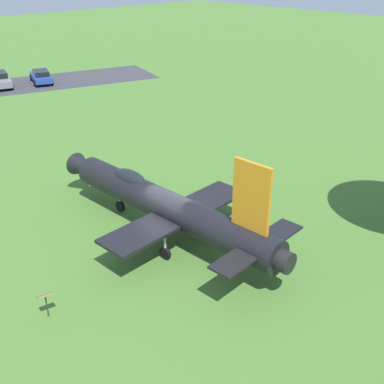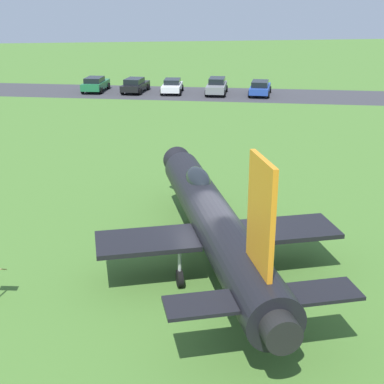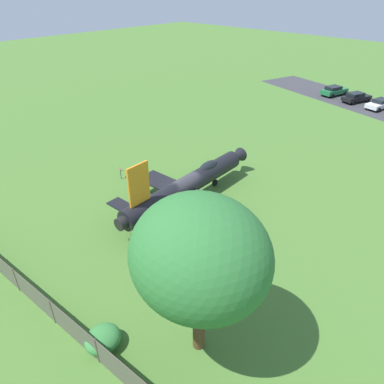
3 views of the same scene
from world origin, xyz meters
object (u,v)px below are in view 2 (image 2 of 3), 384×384
display_jet (212,217)px  parked_car_black (135,85)px  parked_car_blue (260,88)px  parked_car_gray (217,86)px  parked_car_green (95,84)px  parked_car_white (172,86)px

display_jet → parked_car_black: display_jet is taller
display_jet → parked_car_blue: size_ratio=3.00×
parked_car_gray → parked_car_black: parked_car_gray is taller
display_jet → parked_car_gray: display_jet is taller
parked_car_green → display_jet: bearing=-158.3°
display_jet → parked_car_green: (37.94, 5.00, -0.95)m
parked_car_black → parked_car_blue: bearing=-86.4°
parked_car_white → parked_car_green: size_ratio=0.93×
display_jet → parked_car_white: (35.95, -2.56, -1.00)m
parked_car_blue → parked_car_gray: (1.34, 4.02, 0.05)m
parked_car_green → parked_car_black: bearing=-91.9°
parked_car_blue → parked_car_green: 16.48m
parked_car_green → parked_car_white: bearing=-90.5°
parked_car_blue → parked_car_green: (4.54, 15.85, 0.02)m
parked_car_blue → parked_car_green: size_ratio=1.03×
display_jet → parked_car_black: bearing=-1.3°
parked_car_gray → display_jet: bearing=4.3°
parked_car_gray → parked_car_green: 12.25m
parked_car_blue → parked_car_green: parked_car_green is taller
parked_car_black → display_jet: bearing=-158.8°
parked_car_white → parked_car_black: (0.85, 3.63, 0.04)m
display_jet → parked_car_gray: (34.74, -6.83, -0.92)m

